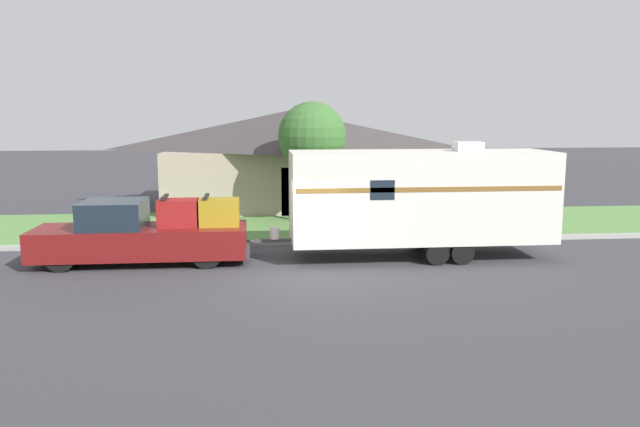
% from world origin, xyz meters
% --- Properties ---
extents(ground_plane, '(120.00, 120.00, 0.00)m').
position_xyz_m(ground_plane, '(0.00, 0.00, 0.00)').
color(ground_plane, '#38383D').
extents(curb_strip, '(80.00, 0.30, 0.14)m').
position_xyz_m(curb_strip, '(0.00, 3.75, 0.07)').
color(curb_strip, '#999993').
rests_on(curb_strip, ground_plane).
extents(lawn_strip, '(80.00, 7.00, 0.03)m').
position_xyz_m(lawn_strip, '(0.00, 7.40, 0.01)').
color(lawn_strip, '#568442').
rests_on(lawn_strip, ground_plane).
extents(house_across_street, '(12.13, 7.55, 4.50)m').
position_xyz_m(house_across_street, '(0.29, 12.99, 2.33)').
color(house_across_street, gray).
rests_on(house_across_street, ground_plane).
extents(pickup_truck, '(6.24, 1.98, 2.00)m').
position_xyz_m(pickup_truck, '(-4.56, 1.53, 0.87)').
color(pickup_truck, black).
rests_on(pickup_truck, ground_plane).
extents(travel_trailer, '(8.98, 2.42, 3.53)m').
position_xyz_m(travel_trailer, '(3.74, 1.53, 1.89)').
color(travel_trailer, black).
rests_on(travel_trailer, ground_plane).
extents(mailbox, '(0.48, 0.20, 1.28)m').
position_xyz_m(mailbox, '(4.92, 4.51, 0.98)').
color(mailbox, brown).
rests_on(mailbox, ground_plane).
extents(tree_in_yard, '(2.67, 2.67, 4.83)m').
position_xyz_m(tree_in_yard, '(0.95, 7.56, 3.48)').
color(tree_in_yard, brown).
rests_on(tree_in_yard, ground_plane).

